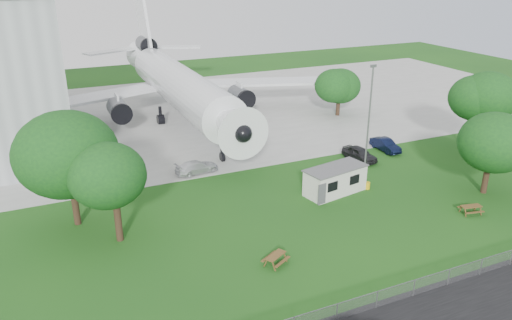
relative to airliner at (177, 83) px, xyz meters
name	(u,v)px	position (x,y,z in m)	size (l,w,h in m)	color
ground	(325,233)	(2.00, -35.86, -5.27)	(160.00, 160.00, 0.00)	#245D18
concrete_apron	(188,114)	(2.00, 2.14, -5.25)	(120.00, 46.00, 0.03)	#B7B7B2
airliner	(177,83)	(0.00, 0.00, 0.00)	(46.36, 47.73, 17.69)	white
site_cabin	(335,180)	(6.96, -29.54, -3.96)	(6.95, 3.79, 2.62)	silver
picnic_west	(276,264)	(-3.66, -38.19, -5.27)	(1.80, 1.50, 0.76)	brown
picnic_east	(470,214)	(15.56, -38.15, -5.27)	(1.80, 1.50, 0.76)	brown
fence	(401,300)	(2.00, -45.36, -5.27)	(58.00, 0.04, 1.30)	gray
lamp_mast	(368,129)	(10.20, -29.66, 0.73)	(0.16, 0.16, 12.00)	slate
tree_west_big	(68,157)	(-16.28, -25.85, 0.79)	(8.19, 8.19, 10.16)	#382619
tree_west_small	(113,176)	(-13.48, -30.01, 0.31)	(5.91, 5.91, 8.55)	#382619
tree_east_front	(492,143)	(20.08, -35.42, -0.19)	(6.72, 6.72, 8.45)	#382619
tree_east_back	(485,98)	(27.13, -27.76, 1.54)	(6.74, 6.74, 10.20)	#382619
tree_far_apron	(339,86)	(21.54, -7.53, -0.90)	(6.03, 6.03, 7.39)	#382619
car_ne_hatch	(360,154)	(14.08, -23.48, -4.51)	(1.79, 4.46, 1.52)	black
car_ne_sedan	(385,145)	(18.64, -22.20, -4.56)	(1.50, 4.31, 1.42)	black
car_apron_van	(197,167)	(-3.67, -19.51, -4.60)	(1.87, 4.59, 1.33)	silver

